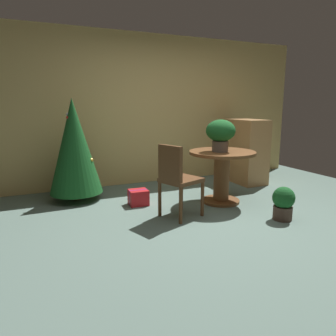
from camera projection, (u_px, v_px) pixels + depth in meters
ground_plane at (216, 219)px, 3.97m from camera, size 6.60×6.60×0.00m
back_wall_panel at (152, 110)px, 5.69m from camera, size 6.00×0.10×2.60m
round_dining_table at (222, 170)px, 4.55m from camera, size 0.94×0.94×0.75m
flower_vase at (221, 133)px, 4.41m from camera, size 0.41×0.41×0.45m
wooden_chair_left_near at (177, 177)px, 3.92m from camera, size 0.56×0.54×0.93m
holiday_tree at (74, 146)px, 4.61m from camera, size 0.77×0.77×1.50m
gift_box_red at (138, 197)px, 4.50m from camera, size 0.27×0.24×0.22m
wooden_cabinet at (246, 151)px, 5.75m from camera, size 0.49×0.80×1.14m
potted_plant at (283, 203)px, 3.90m from camera, size 0.27×0.27×0.42m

